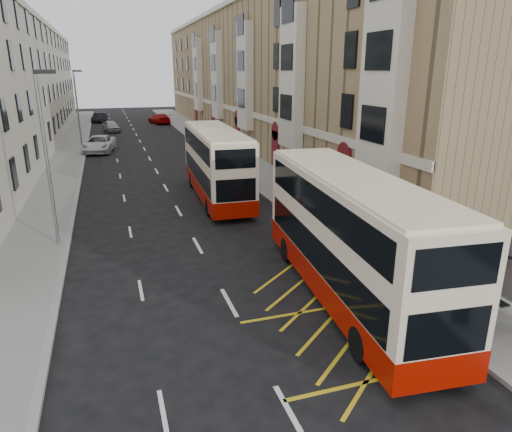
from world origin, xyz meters
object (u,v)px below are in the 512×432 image
object	(u,v)px
pedestrian_mid	(489,281)
car_dark	(99,118)
double_decker_front	(350,237)
double_decker_rear	(216,164)
pedestrian_far	(388,245)
car_silver	(111,126)
white_van	(99,144)
street_lamp_near	(47,151)
street_lamp_far	(78,105)
car_red	(159,119)

from	to	relation	value
pedestrian_mid	car_dark	world-z (taller)	pedestrian_mid
pedestrian_mid	double_decker_front	bearing A→B (deg)	140.93
car_dark	double_decker_front	bearing A→B (deg)	-69.42
double_decker_rear	pedestrian_far	xyz separation A→B (m)	(4.33, -13.15, -1.28)
pedestrian_mid	car_silver	size ratio (longest dim) A/B	0.36
pedestrian_far	white_van	bearing A→B (deg)	-70.67
street_lamp_near	double_decker_rear	bearing A→B (deg)	33.27
street_lamp_far	double_decker_front	distance (m)	40.42
car_silver	street_lamp_far	bearing A→B (deg)	-112.47
street_lamp_far	car_dark	size ratio (longest dim) A/B	1.74
street_lamp_near	car_silver	distance (m)	44.39
double_decker_rear	pedestrian_mid	size ratio (longest dim) A/B	7.20
street_lamp_far	pedestrian_mid	distance (m)	43.91
double_decker_rear	car_red	distance (m)	46.21
street_lamp_near	double_decker_front	xyz separation A→B (m)	(10.63, -8.93, -2.26)
car_red	double_decker_rear	bearing A→B (deg)	75.60
double_decker_front	pedestrian_mid	size ratio (longest dim) A/B	7.47
double_decker_rear	pedestrian_far	distance (m)	13.90
double_decker_rear	white_van	xyz separation A→B (m)	(-7.45, 21.31, -1.48)
street_lamp_near	car_silver	size ratio (longest dim) A/B	1.78
double_decker_rear	car_red	xyz separation A→B (m)	(1.56, 46.16, -1.51)
white_van	car_dark	world-z (taller)	white_van
double_decker_rear	street_lamp_far	bearing A→B (deg)	113.65
car_dark	pedestrian_far	bearing A→B (deg)	-66.67
double_decker_rear	car_silver	bearing A→B (deg)	101.41
white_van	street_lamp_near	bearing A→B (deg)	-83.26
pedestrian_mid	white_van	xyz separation A→B (m)	(-13.32, 38.44, -0.11)
street_lamp_near	car_silver	xyz separation A→B (m)	(3.31, 44.09, -3.87)
street_lamp_far	car_red	distance (m)	25.00
car_dark	pedestrian_mid	bearing A→B (deg)	-66.01
car_silver	double_decker_rear	bearing A→B (deg)	-90.39
double_decker_front	car_red	bearing A→B (deg)	95.10
double_decker_rear	pedestrian_far	size ratio (longest dim) A/B	6.48
car_red	white_van	bearing A→B (deg)	57.61
double_decker_rear	white_van	size ratio (longest dim) A/B	1.91
double_decker_rear	white_van	bearing A→B (deg)	111.83
double_decker_front	pedestrian_far	xyz separation A→B (m)	(2.93, 1.84, -1.34)
street_lamp_far	car_red	bearing A→B (deg)	64.09
double_decker_front	pedestrian_mid	world-z (taller)	double_decker_front
pedestrian_far	car_silver	xyz separation A→B (m)	(-10.25, 51.18, -0.27)
double_decker_front	pedestrian_far	world-z (taller)	double_decker_front
pedestrian_mid	car_silver	bearing A→B (deg)	88.54
car_red	street_lamp_far	bearing A→B (deg)	51.63
street_lamp_near	car_dark	size ratio (longest dim) A/B	1.74
double_decker_front	car_red	size ratio (longest dim) A/B	2.16
white_van	car_dark	size ratio (longest dim) A/B	1.30
street_lamp_near	car_silver	bearing A→B (deg)	85.70
street_lamp_near	pedestrian_mid	distance (m)	19.09
street_lamp_far	car_dark	bearing A→B (deg)	86.49
double_decker_rear	car_silver	distance (m)	38.52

